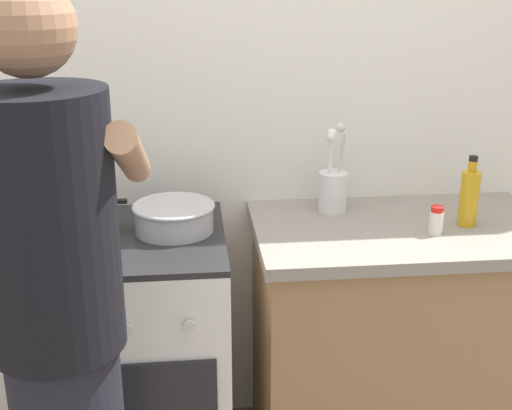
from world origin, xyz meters
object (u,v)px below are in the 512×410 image
object	(u,v)px
pot	(85,218)
stove_range	(139,358)
oil_bottle	(469,197)
mixing_bowl	(174,216)
utensil_crock	(333,187)
spice_bottle	(436,220)
person	(63,357)

from	to	relation	value
pot	stove_range	bearing A→B (deg)	-10.90
stove_range	oil_bottle	xyz separation A→B (m)	(1.10, -0.02, 0.55)
stove_range	mixing_bowl	distance (m)	0.52
stove_range	utensil_crock	distance (m)	0.89
mixing_bowl	oil_bottle	size ratio (longest dim) A/B	1.13
pot	mixing_bowl	distance (m)	0.28
mixing_bowl	spice_bottle	size ratio (longest dim) A/B	2.87
stove_range	mixing_bowl	world-z (taller)	mixing_bowl
stove_range	pot	xyz separation A→B (m)	(-0.14, 0.03, 0.51)
pot	spice_bottle	size ratio (longest dim) A/B	2.90
stove_range	spice_bottle	size ratio (longest dim) A/B	9.68
utensil_crock	spice_bottle	distance (m)	0.38
mixing_bowl	oil_bottle	xyz separation A→B (m)	(0.96, -0.05, 0.05)
spice_bottle	pot	bearing A→B (deg)	174.48
stove_range	utensil_crock	world-z (taller)	utensil_crock
stove_range	oil_bottle	distance (m)	1.23
pot	mixing_bowl	bearing A→B (deg)	1.08
person	utensil_crock	bearing A→B (deg)	45.05
oil_bottle	person	xyz separation A→B (m)	(-1.21, -0.62, -0.14)
utensil_crock	spice_bottle	xyz separation A→B (m)	(0.28, -0.25, -0.04)
mixing_bowl	utensil_crock	distance (m)	0.57
pot	person	xyz separation A→B (m)	(0.03, -0.66, -0.10)
spice_bottle	stove_range	bearing A→B (deg)	175.27
utensil_crock	mixing_bowl	bearing A→B (deg)	-166.23
stove_range	pot	size ratio (longest dim) A/B	3.34
stove_range	spice_bottle	xyz separation A→B (m)	(0.97, -0.08, 0.50)
utensil_crock	oil_bottle	xyz separation A→B (m)	(0.41, -0.18, 0.01)
stove_range	pot	distance (m)	0.53
spice_bottle	oil_bottle	size ratio (longest dim) A/B	0.39
pot	oil_bottle	bearing A→B (deg)	-1.98
pot	oil_bottle	xyz separation A→B (m)	(1.24, -0.04, 0.04)
spice_bottle	oil_bottle	distance (m)	0.15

